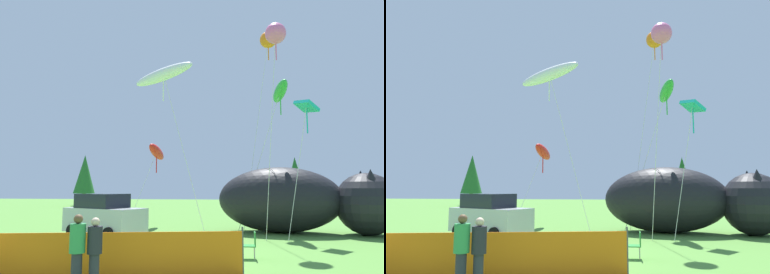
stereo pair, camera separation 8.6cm
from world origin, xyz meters
TOP-DOWN VIEW (x-y plane):
  - ground_plane at (0.00, 0.00)m, footprint 120.00×120.00m
  - parked_car at (-4.60, 3.75)m, footprint 4.22×3.25m
  - folding_chair at (2.15, -0.86)m, footprint 0.51×0.51m
  - inflatable_cat at (4.86, 6.41)m, footprint 9.08×4.29m
  - safety_fence at (-1.78, -3.95)m, footprint 7.37×1.58m
  - spectator_in_red_shirt at (-1.95, -5.06)m, footprint 0.37×0.37m
  - spectator_in_grey_shirt at (-1.59, -4.90)m, footprint 0.35×0.35m
  - kite_red_lizard at (-3.35, 9.15)m, footprint 1.56×3.65m
  - kite_green_fish at (4.05, 6.69)m, footprint 2.88×2.50m
  - kite_white_ghost at (-1.72, 3.34)m, footprint 3.71×1.57m
  - kite_teal_diamond at (4.98, 4.27)m, footprint 1.77×1.45m
  - kite_orange_flower at (3.66, 8.91)m, footprint 2.21×1.63m
  - kite_pink_octopus at (3.59, 3.50)m, footprint 1.18×0.98m
  - horizon_tree_east at (9.27, 39.75)m, footprint 2.72×2.72m
  - horizon_tree_west at (-18.47, 33.27)m, footprint 2.75×2.75m

SIDE VIEW (x-z plane):
  - ground_plane at x=0.00m, z-range 0.00..0.00m
  - folding_chair at x=2.15m, z-range 0.07..0.93m
  - safety_fence at x=-1.78m, z-range -0.06..1.20m
  - spectator_in_grey_shirt at x=-1.59m, z-range 0.07..1.67m
  - spectator_in_red_shirt at x=-1.95m, z-range 0.08..1.76m
  - parked_car at x=-4.60m, z-range -0.02..1.99m
  - inflatable_cat at x=4.86m, z-range -0.13..3.24m
  - horizon_tree_east at x=9.27m, z-range 0.74..7.24m
  - horizon_tree_west at x=-18.47m, z-range 0.75..7.31m
  - kite_red_lizard at x=-3.35m, z-range 1.93..7.07m
  - kite_teal_diamond at x=4.98m, z-range 2.81..9.24m
  - kite_green_fish at x=4.05m, z-range 3.41..11.56m
  - kite_white_ghost at x=-1.72m, z-range 3.47..11.83m
  - kite_pink_octopus at x=3.59m, z-range 4.47..14.46m
  - kite_orange_flower at x=3.66m, z-range 5.39..17.28m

